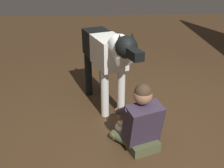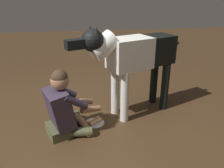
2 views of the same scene
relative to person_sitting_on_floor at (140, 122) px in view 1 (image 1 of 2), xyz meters
The scene contains 4 objects.
ground_plane 0.41m from the person_sitting_on_floor, 132.01° to the left, with size 15.45×15.45×0.00m, color #432E1B.
person_sitting_on_floor is the anchor object (origin of this frame).
large_dog 1.11m from the person_sitting_on_floor, 158.99° to the right, with size 1.61×0.75×1.26m.
hot_dog_on_plate 0.50m from the person_sitting_on_floor, 158.99° to the right, with size 0.26×0.26×0.06m.
Camera 1 is at (2.64, -0.61, 2.03)m, focal length 41.86 mm.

